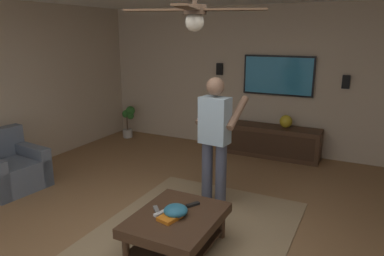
# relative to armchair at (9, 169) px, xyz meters

# --- Properties ---
(wall_back_tv) EXTENTS (0.10, 6.87, 2.64)m
(wall_back_tv) POSITION_rel_armchair_xyz_m (3.37, -2.83, 1.04)
(wall_back_tv) COLOR #C6B299
(wall_back_tv) RESTS_ON ground
(area_rug) EXTENTS (2.89, 2.04, 0.01)m
(area_rug) POSITION_rel_armchair_xyz_m (-0.09, -2.88, -0.27)
(area_rug) COLOR #9E8460
(area_rug) RESTS_ON ground
(armchair) EXTENTS (0.88, 0.89, 0.82)m
(armchair) POSITION_rel_armchair_xyz_m (0.00, 0.00, 0.00)
(armchair) COLOR slate
(armchair) RESTS_ON ground
(coffee_table) EXTENTS (1.00, 0.80, 0.40)m
(coffee_table) POSITION_rel_armchair_xyz_m (-0.29, -2.88, 0.02)
(coffee_table) COLOR #422B1C
(coffee_table) RESTS_ON ground
(media_console) EXTENTS (0.45, 1.70, 0.55)m
(media_console) POSITION_rel_armchair_xyz_m (3.03, -2.97, -0.00)
(media_console) COLOR #422B1C
(media_console) RESTS_ON ground
(tv) EXTENTS (0.05, 1.24, 0.70)m
(tv) POSITION_rel_armchair_xyz_m (3.27, -2.97, 1.14)
(tv) COLOR black
(person_standing) EXTENTS (0.57, 0.58, 1.64)m
(person_standing) POSITION_rel_armchair_xyz_m (0.87, -2.80, 0.65)
(person_standing) COLOR #4C5166
(person_standing) RESTS_ON ground
(potted_plant_short) EXTENTS (0.26, 0.28, 0.66)m
(potted_plant_short) POSITION_rel_armchair_xyz_m (2.90, 0.05, 0.10)
(potted_plant_short) COLOR #B7B2A8
(potted_plant_short) RESTS_ON ground
(bowl) EXTENTS (0.24, 0.24, 0.11)m
(bowl) POSITION_rel_armchair_xyz_m (-0.30, -2.88, 0.18)
(bowl) COLOR teal
(bowl) RESTS_ON coffee_table
(remote_white) EXTENTS (0.16, 0.09, 0.02)m
(remote_white) POSITION_rel_armchair_xyz_m (-0.35, -2.73, 0.13)
(remote_white) COLOR white
(remote_white) RESTS_ON coffee_table
(remote_black) EXTENTS (0.15, 0.11, 0.02)m
(remote_black) POSITION_rel_armchair_xyz_m (-0.04, -2.94, 0.13)
(remote_black) COLOR black
(remote_black) RESTS_ON coffee_table
(remote_grey) EXTENTS (0.14, 0.14, 0.02)m
(remote_grey) POSITION_rel_armchair_xyz_m (-0.31, -2.66, 0.13)
(remote_grey) COLOR slate
(remote_grey) RESTS_ON coffee_table
(book) EXTENTS (0.25, 0.20, 0.04)m
(book) POSITION_rel_armchair_xyz_m (-0.39, -2.86, 0.14)
(book) COLOR orange
(book) RESTS_ON coffee_table
(vase_round) EXTENTS (0.22, 0.22, 0.22)m
(vase_round) POSITION_rel_armchair_xyz_m (3.07, -3.21, 0.38)
(vase_round) COLOR gold
(vase_round) RESTS_ON media_console
(wall_speaker_left) EXTENTS (0.06, 0.12, 0.22)m
(wall_speaker_left) POSITION_rel_armchair_xyz_m (3.29, -4.09, 1.10)
(wall_speaker_left) COLOR black
(wall_speaker_right) EXTENTS (0.06, 0.12, 0.22)m
(wall_speaker_right) POSITION_rel_armchair_xyz_m (3.29, -1.85, 1.21)
(wall_speaker_right) COLOR black
(ceiling_fan) EXTENTS (1.17, 1.17, 0.46)m
(ceiling_fan) POSITION_rel_armchair_xyz_m (-0.28, -3.07, 2.03)
(ceiling_fan) COLOR #4C3828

